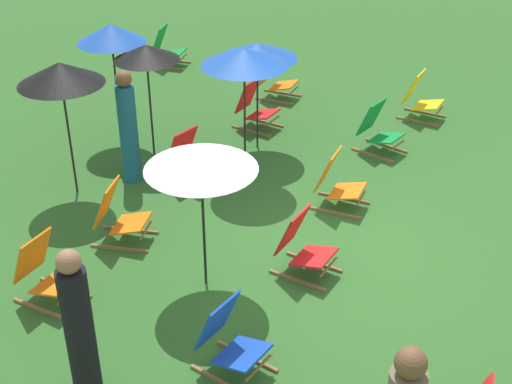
{
  "coord_description": "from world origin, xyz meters",
  "views": [
    {
      "loc": [
        -7.06,
        -2.62,
        5.17
      ],
      "look_at": [
        0.0,
        1.2,
        0.5
      ],
      "focal_mm": 49.89,
      "sensor_mm": 36.0,
      "label": 1
    }
  ],
  "objects_px": {
    "deckchair_15": "(337,183)",
    "deckchair_5": "(45,272)",
    "deckchair_13": "(303,246)",
    "umbrella_2": "(201,158)",
    "deckchair_12": "(167,48)",
    "umbrella_0": "(146,53)",
    "deckchair_4": "(229,340)",
    "deckchair_1": "(119,216)",
    "person_2": "(79,329)",
    "deckchair_0": "(190,160)",
    "deckchair_6": "(276,79)",
    "deckchair_7": "(420,98)",
    "deckchair_9": "(255,107)",
    "umbrella_3": "(244,57)",
    "umbrella_5": "(257,51)",
    "deckchair_2": "(378,130)",
    "umbrella_1": "(60,73)",
    "umbrella_4": "(111,34)",
    "person_0": "(128,128)"
  },
  "relations": [
    {
      "from": "deckchair_4",
      "to": "deckchair_13",
      "type": "relative_size",
      "value": 1.0
    },
    {
      "from": "umbrella_0",
      "to": "deckchair_1",
      "type": "bearing_deg",
      "value": -154.44
    },
    {
      "from": "deckchair_12",
      "to": "person_2",
      "type": "bearing_deg",
      "value": -164.35
    },
    {
      "from": "deckchair_9",
      "to": "umbrella_5",
      "type": "xyz_separation_m",
      "value": [
        -0.66,
        -0.4,
        1.25
      ]
    },
    {
      "from": "deckchair_9",
      "to": "umbrella_3",
      "type": "height_order",
      "value": "umbrella_3"
    },
    {
      "from": "deckchair_1",
      "to": "person_2",
      "type": "xyz_separation_m",
      "value": [
        -2.28,
        -1.38,
        0.44
      ]
    },
    {
      "from": "umbrella_4",
      "to": "deckchair_0",
      "type": "bearing_deg",
      "value": -110.84
    },
    {
      "from": "deckchair_0",
      "to": "umbrella_0",
      "type": "xyz_separation_m",
      "value": [
        0.51,
        1.02,
        1.3
      ]
    },
    {
      "from": "deckchair_4",
      "to": "deckchair_9",
      "type": "relative_size",
      "value": 1.0
    },
    {
      "from": "deckchair_5",
      "to": "deckchair_13",
      "type": "distance_m",
      "value": 2.98
    },
    {
      "from": "deckchair_2",
      "to": "deckchair_9",
      "type": "height_order",
      "value": "same"
    },
    {
      "from": "deckchair_0",
      "to": "umbrella_0",
      "type": "distance_m",
      "value": 1.73
    },
    {
      "from": "deckchair_15",
      "to": "umbrella_3",
      "type": "distance_m",
      "value": 2.16
    },
    {
      "from": "deckchair_12",
      "to": "umbrella_0",
      "type": "height_order",
      "value": "umbrella_0"
    },
    {
      "from": "deckchair_15",
      "to": "umbrella_0",
      "type": "relative_size",
      "value": 0.46
    },
    {
      "from": "deckchair_0",
      "to": "deckchair_15",
      "type": "distance_m",
      "value": 2.19
    },
    {
      "from": "deckchair_2",
      "to": "person_2",
      "type": "height_order",
      "value": "person_2"
    },
    {
      "from": "deckchair_9",
      "to": "person_0",
      "type": "height_order",
      "value": "person_0"
    },
    {
      "from": "deckchair_12",
      "to": "umbrella_0",
      "type": "bearing_deg",
      "value": -162.67
    },
    {
      "from": "deckchair_5",
      "to": "deckchair_15",
      "type": "bearing_deg",
      "value": -32.18
    },
    {
      "from": "deckchair_15",
      "to": "umbrella_0",
      "type": "height_order",
      "value": "umbrella_0"
    },
    {
      "from": "deckchair_0",
      "to": "deckchair_13",
      "type": "xyz_separation_m",
      "value": [
        -1.22,
        -2.39,
        0.0
      ]
    },
    {
      "from": "deckchair_12",
      "to": "umbrella_3",
      "type": "relative_size",
      "value": 0.43
    },
    {
      "from": "umbrella_5",
      "to": "deckchair_2",
      "type": "bearing_deg",
      "value": -65.65
    },
    {
      "from": "deckchair_13",
      "to": "umbrella_2",
      "type": "distance_m",
      "value": 1.74
    },
    {
      "from": "deckchair_13",
      "to": "umbrella_1",
      "type": "relative_size",
      "value": 0.42
    },
    {
      "from": "umbrella_0",
      "to": "umbrella_5",
      "type": "bearing_deg",
      "value": -53.52
    },
    {
      "from": "umbrella_5",
      "to": "deckchair_4",
      "type": "bearing_deg",
      "value": -154.86
    },
    {
      "from": "deckchair_1",
      "to": "umbrella_3",
      "type": "height_order",
      "value": "umbrella_3"
    },
    {
      "from": "deckchair_7",
      "to": "deckchair_15",
      "type": "bearing_deg",
      "value": 178.73
    },
    {
      "from": "deckchair_13",
      "to": "umbrella_3",
      "type": "distance_m",
      "value": 2.96
    },
    {
      "from": "deckchair_9",
      "to": "deckchair_15",
      "type": "xyz_separation_m",
      "value": [
        -1.76,
        -2.24,
        0.0
      ]
    },
    {
      "from": "deckchair_2",
      "to": "deckchair_13",
      "type": "height_order",
      "value": "same"
    },
    {
      "from": "deckchair_5",
      "to": "umbrella_1",
      "type": "bearing_deg",
      "value": 32.23
    },
    {
      "from": "deckchair_4",
      "to": "deckchair_9",
      "type": "distance_m",
      "value": 5.79
    },
    {
      "from": "person_2",
      "to": "deckchair_13",
      "type": "bearing_deg",
      "value": -126.0
    },
    {
      "from": "deckchair_12",
      "to": "person_2",
      "type": "distance_m",
      "value": 9.18
    },
    {
      "from": "deckchair_2",
      "to": "deckchair_4",
      "type": "xyz_separation_m",
      "value": [
        -5.34,
        -0.38,
        0.0
      ]
    },
    {
      "from": "deckchair_4",
      "to": "umbrella_2",
      "type": "distance_m",
      "value": 1.94
    },
    {
      "from": "deckchair_4",
      "to": "umbrella_0",
      "type": "distance_m",
      "value": 5.14
    },
    {
      "from": "deckchair_0",
      "to": "deckchair_6",
      "type": "relative_size",
      "value": 1.0
    },
    {
      "from": "deckchair_15",
      "to": "deckchair_5",
      "type": "bearing_deg",
      "value": 143.14
    },
    {
      "from": "deckchair_12",
      "to": "umbrella_0",
      "type": "distance_m",
      "value": 4.25
    },
    {
      "from": "deckchair_1",
      "to": "umbrella_5",
      "type": "xyz_separation_m",
      "value": [
        3.21,
        -0.27,
        1.25
      ]
    },
    {
      "from": "deckchair_6",
      "to": "deckchair_5",
      "type": "bearing_deg",
      "value": 178.65
    },
    {
      "from": "umbrella_0",
      "to": "umbrella_2",
      "type": "xyz_separation_m",
      "value": [
        -2.47,
        -2.51,
        -0.01
      ]
    },
    {
      "from": "deckchair_5",
      "to": "umbrella_1",
      "type": "distance_m",
      "value": 2.83
    },
    {
      "from": "deckchair_9",
      "to": "umbrella_5",
      "type": "relative_size",
      "value": 0.48
    },
    {
      "from": "umbrella_1",
      "to": "umbrella_3",
      "type": "bearing_deg",
      "value": -48.56
    },
    {
      "from": "deckchair_0",
      "to": "deckchair_7",
      "type": "distance_m",
      "value": 4.48
    }
  ]
}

